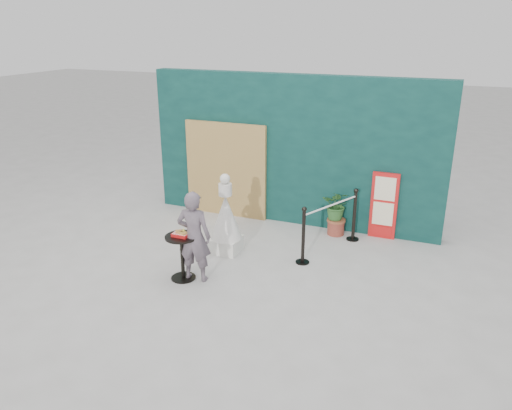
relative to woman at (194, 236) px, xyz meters
name	(u,v)px	position (x,y,z in m)	size (l,w,h in m)	color
ground	(227,290)	(0.62, -0.13, -0.75)	(60.00, 60.00, 0.00)	#ADAAA5
back_wall	(293,151)	(0.62, 3.02, 0.75)	(6.00, 0.30, 3.00)	#092C2A
bamboo_fence	(226,170)	(-0.78, 2.81, 0.25)	(1.80, 0.08, 2.00)	tan
woman	(194,236)	(0.00, 0.00, 0.00)	(0.55, 0.36, 1.50)	#6A5A64
menu_board	(384,206)	(2.52, 2.83, -0.10)	(0.50, 0.07, 1.30)	red
statue	(226,221)	(0.01, 1.13, -0.15)	(0.57, 0.57, 1.47)	white
cafe_table	(182,250)	(-0.20, -0.06, -0.25)	(0.52, 0.52, 0.75)	black
food_basket	(181,234)	(-0.20, -0.06, 0.04)	(0.26, 0.19, 0.11)	red
planter	(337,209)	(1.66, 2.64, -0.22)	(0.54, 0.46, 0.91)	brown
stanchion_barrier	(330,225)	(1.73, 1.86, -0.25)	(0.84, 1.54, 1.03)	black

